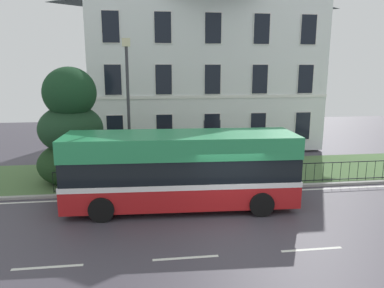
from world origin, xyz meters
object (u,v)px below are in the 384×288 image
Objects in this scene: georgian_townhouse at (200,59)px; single_decker_bus at (181,169)px; evergreen_tree at (73,137)px; street_lamp_post at (128,104)px.

georgian_townhouse is 15.05m from single_decker_bus.
evergreen_tree is 6.27m from single_decker_bus.
georgian_townhouse is 2.32× the size of street_lamp_post.
georgian_townhouse reaches higher than street_lamp_post.
single_decker_bus is at bearing -53.09° from street_lamp_post.
evergreen_tree is 0.86× the size of street_lamp_post.
single_decker_bus is 4.30m from street_lamp_post.
street_lamp_post is (-5.04, -11.16, -2.28)m from georgian_townhouse.
georgian_townhouse is at bearing 52.53° from evergreen_tree.
georgian_townhouse is 12.46m from street_lamp_post.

